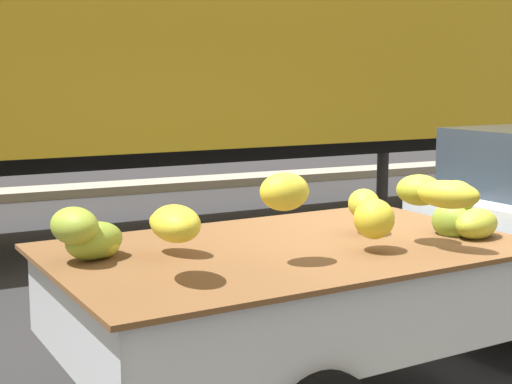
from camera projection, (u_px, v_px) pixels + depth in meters
ground at (418, 361)px, 5.59m from camera, size 220.00×220.00×0.00m
curb_strip at (111, 188)px, 13.57m from camera, size 80.00×0.80×0.16m
semi_trailer at (179, 42)px, 9.71m from camera, size 12.11×3.13×3.95m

